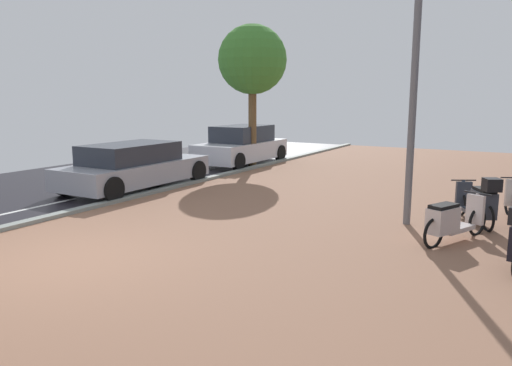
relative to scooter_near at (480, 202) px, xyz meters
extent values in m
cube|color=#91644B|center=(-0.55, -5.60, -0.49)|extent=(14.40, 40.00, 0.05)
torus|color=black|center=(0.19, -0.36, -0.23)|extent=(0.30, 0.48, 0.52)
torus|color=black|center=(-0.43, 0.80, -0.23)|extent=(0.30, 0.48, 0.52)
cube|color=#2F3643|center=(-0.12, 0.22, -0.25)|extent=(0.60, 0.78, 0.08)
cube|color=#2F3643|center=(0.08, -0.15, 0.00)|extent=(0.54, 0.65, 0.50)
cube|color=black|center=(0.08, -0.15, 0.28)|extent=(0.48, 0.58, 0.06)
cylinder|color=#2F3643|center=(-0.42, 0.77, 0.03)|extent=(0.12, 0.14, 0.52)
cube|color=#2F3643|center=(-0.39, 0.71, 0.01)|extent=(0.32, 0.22, 0.52)
cylinder|color=black|center=(-0.41, 0.75, 0.29)|extent=(0.47, 0.27, 0.03)
cube|color=black|center=(0.22, -0.40, 0.43)|extent=(0.38, 0.38, 0.24)
torus|color=black|center=(0.49, 1.20, -0.20)|extent=(0.28, 0.55, 0.57)
cylinder|color=beige|center=(0.50, 1.18, 0.08)|extent=(0.11, 0.14, 0.57)
torus|color=black|center=(-0.49, -1.96, -0.22)|extent=(0.27, 0.51, 0.54)
torus|color=black|center=(0.05, -0.74, -0.22)|extent=(0.27, 0.51, 0.54)
cube|color=beige|center=(-0.22, -1.35, -0.24)|extent=(0.56, 0.80, 0.08)
cube|color=beige|center=(-0.39, -1.74, -0.03)|extent=(0.51, 0.66, 0.43)
cube|color=black|center=(-0.39, -1.74, 0.22)|extent=(0.45, 0.59, 0.06)
cylinder|color=beige|center=(0.04, -0.76, 0.05)|extent=(0.11, 0.14, 0.54)
cube|color=beige|center=(0.01, -0.83, 0.02)|extent=(0.32, 0.20, 0.53)
cylinder|color=black|center=(0.03, -0.79, 0.32)|extent=(0.49, 0.24, 0.03)
cube|color=#A2A4AE|center=(-8.68, -0.35, -0.01)|extent=(1.79, 4.41, 0.56)
cube|color=#282D38|center=(-8.68, -0.52, 0.53)|extent=(1.50, 2.58, 0.51)
cylinder|color=black|center=(-9.54, 1.33, -0.15)|extent=(0.20, 0.62, 0.62)
cylinder|color=black|center=(-7.82, 1.33, -0.15)|extent=(0.20, 0.62, 0.62)
cylinder|color=black|center=(-9.54, -2.04, -0.15)|extent=(0.20, 0.62, 0.62)
cylinder|color=black|center=(-7.82, -2.04, -0.15)|extent=(0.20, 0.62, 0.62)
cube|color=silver|center=(-8.76, 5.33, 0.04)|extent=(1.76, 4.13, 0.66)
cube|color=#282D38|center=(-8.76, 5.43, 0.67)|extent=(1.48, 2.35, 0.60)
cylinder|color=black|center=(-9.60, 6.87, -0.15)|extent=(0.20, 0.62, 0.62)
cylinder|color=black|center=(-7.91, 6.87, -0.15)|extent=(0.20, 0.62, 0.62)
cylinder|color=black|center=(-9.60, 3.78, -0.15)|extent=(0.20, 0.62, 0.62)
cylinder|color=black|center=(-7.91, 3.78, -0.15)|extent=(0.20, 0.62, 0.62)
cylinder|color=slate|center=(-1.24, -0.60, 2.72)|extent=(0.14, 0.14, 6.37)
cylinder|color=brown|center=(-8.05, 4.95, 1.00)|extent=(0.29, 0.29, 2.93)
sphere|color=#428331|center=(-8.05, 4.95, 3.32)|extent=(2.42, 2.42, 2.42)
camera|label=1|loc=(0.90, -10.31, 2.03)|focal=34.53mm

